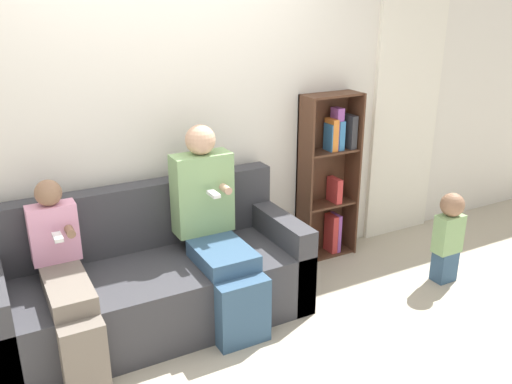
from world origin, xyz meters
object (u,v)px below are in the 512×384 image
Objects in this scene: adult_seated at (215,225)px; child_seated at (66,281)px; toddler_standing at (448,234)px; couch at (152,283)px; bookshelf at (329,177)px.

adult_seated is 0.99m from child_seated.
couch is at bearing 166.47° from toddler_standing.
toddler_standing is (2.18, -0.52, 0.10)m from couch.
adult_seated is at bearing 166.18° from toddler_standing.
adult_seated reaches higher than child_seated.
bookshelf reaches higher than adult_seated.
adult_seated is at bearing 3.51° from child_seated.
child_seated is at bearing -168.05° from bookshelf.
toddler_standing is 1.03m from bookshelf.
bookshelf is at bearing 18.36° from adult_seated.
child_seated is (-0.56, -0.15, 0.24)m from couch.
child_seated is 2.26m from bookshelf.
child_seated is 2.77m from toddler_standing.
toddler_standing is (2.74, -0.37, -0.15)m from child_seated.
child_seated is 0.78× the size of bookshelf.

